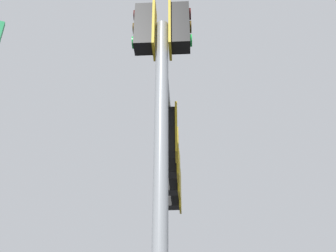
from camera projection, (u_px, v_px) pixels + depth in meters
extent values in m
cylinder|color=gray|center=(160.00, 207.00, 5.17)|extent=(0.20, 0.20, 6.32)
cylinder|color=gray|center=(170.00, 137.00, 8.73)|extent=(3.81, 3.82, 0.14)
cube|color=black|center=(144.00, 29.00, 6.80)|extent=(0.42, 0.42, 0.90)
cube|color=#B29319|center=(154.00, 28.00, 6.80)|extent=(0.34, 0.34, 1.04)
cylinder|color=#360503|center=(135.00, 16.00, 6.97)|extent=(0.16, 0.16, 0.20)
cylinder|color=#3C2703|center=(134.00, 29.00, 6.81)|extent=(0.16, 0.16, 0.20)
cylinder|color=green|center=(133.00, 43.00, 6.65)|extent=(0.16, 0.16, 0.20)
cube|color=black|center=(180.00, 27.00, 6.78)|extent=(0.42, 0.42, 0.90)
cube|color=#B29319|center=(170.00, 28.00, 6.78)|extent=(0.34, 0.34, 1.04)
cylinder|color=#360503|center=(190.00, 14.00, 6.93)|extent=(0.16, 0.16, 0.20)
cylinder|color=#3C2703|center=(190.00, 27.00, 6.77)|extent=(0.16, 0.16, 0.20)
cylinder|color=green|center=(191.00, 41.00, 6.61)|extent=(0.16, 0.16, 0.20)
cube|color=black|center=(167.00, 132.00, 7.48)|extent=(0.42, 0.42, 0.90)
cube|color=#B29319|center=(176.00, 132.00, 7.47)|extent=(0.33, 0.35, 1.04)
cylinder|color=#360503|center=(158.00, 118.00, 7.64)|extent=(0.16, 0.17, 0.20)
cylinder|color=#3C2703|center=(158.00, 132.00, 7.48)|extent=(0.16, 0.17, 0.20)
cylinder|color=green|center=(158.00, 146.00, 7.32)|extent=(0.16, 0.17, 0.20)
cube|color=black|center=(169.00, 155.00, 8.23)|extent=(0.42, 0.42, 0.90)
cube|color=#B29319|center=(178.00, 154.00, 8.23)|extent=(0.34, 0.34, 1.04)
cylinder|color=#360503|center=(161.00, 142.00, 8.40)|extent=(0.16, 0.16, 0.20)
cylinder|color=#3C2703|center=(161.00, 155.00, 8.24)|extent=(0.16, 0.16, 0.20)
cylinder|color=green|center=(161.00, 168.00, 8.08)|extent=(0.16, 0.16, 0.20)
cube|color=black|center=(171.00, 174.00, 8.99)|extent=(0.42, 0.42, 0.90)
cube|color=#B29319|center=(179.00, 173.00, 8.98)|extent=(0.35, 0.33, 1.04)
cylinder|color=#360503|center=(164.00, 162.00, 9.16)|extent=(0.17, 0.16, 0.20)
cylinder|color=#3C2703|center=(164.00, 174.00, 9.00)|extent=(0.17, 0.16, 0.20)
cylinder|color=green|center=(164.00, 187.00, 8.84)|extent=(0.17, 0.16, 0.20)
cube|color=black|center=(173.00, 190.00, 9.75)|extent=(0.42, 0.42, 0.90)
cube|color=#B29319|center=(180.00, 190.00, 9.74)|extent=(0.34, 0.34, 1.04)
cylinder|color=#360503|center=(166.00, 178.00, 9.92)|extent=(0.16, 0.16, 0.20)
cylinder|color=#3C2703|center=(166.00, 190.00, 9.76)|extent=(0.16, 0.16, 0.20)
cylinder|color=green|center=(166.00, 202.00, 9.60)|extent=(0.16, 0.16, 0.20)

